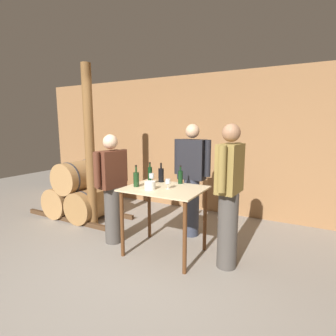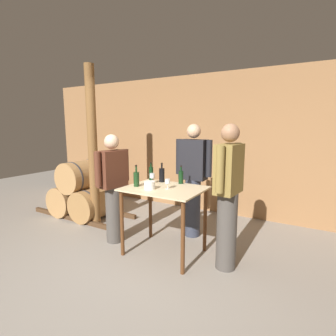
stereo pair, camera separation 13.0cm
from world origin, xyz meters
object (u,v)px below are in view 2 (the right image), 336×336
Objects in this scene: wooden_post at (93,148)px; wine_bottle_right at (181,177)px; wine_bottle_left at (136,179)px; person_host at (228,194)px; person_visitor_bearded at (193,178)px; wine_bottle_far_left at (151,173)px; wine_glass_near_left at (152,176)px; ice_bucket at (150,185)px; wine_glass_near_center at (168,182)px; wine_bottle_center at (162,175)px; person_visitor_with_scarf at (113,186)px.

wooden_post is 1.69m from wine_bottle_right.
person_host reaches higher than wine_bottle_left.
person_visitor_bearded is at bearing 14.47° from wooden_post.
wine_glass_near_left is at bearing -52.54° from wine_bottle_far_left.
ice_bucket is at bearing -61.98° from wine_glass_near_left.
wine_bottle_far_left is at bearing 144.41° from wine_glass_near_center.
wine_bottle_far_left is 0.97× the size of wine_bottle_center.
wine_glass_near_left is at bearing 175.26° from person_host.
person_host is (1.21, 0.16, -0.09)m from wine_bottle_left.
wine_bottle_right is 0.15× the size of person_visitor_bearded.
wine_bottle_left reaches higher than wine_bottle_right.
wine_bottle_right is 1.84× the size of ice_bucket.
wooden_post reaches higher than person_host.
wine_bottle_center reaches higher than wine_glass_near_center.
person_host reaches higher than wine_glass_near_left.
wooden_post is 1.69× the size of person_visitor_with_scarf.
wine_bottle_far_left is 2.10× the size of wine_glass_near_center.
person_visitor_with_scarf reaches higher than wine_bottle_right.
wine_bottle_left is 0.50m from person_visitor_with_scarf.
person_visitor_with_scarf is (-1.68, -0.11, -0.08)m from person_host.
person_host is at bearing 3.65° from person_visitor_with_scarf.
wine_bottle_far_left is 0.16× the size of person_visitor_bearded.
wine_glass_near_left is 0.08× the size of person_host.
person_visitor_bearded is at bearing 138.37° from person_host.
wine_glass_near_left is (0.14, -0.19, -0.00)m from wine_bottle_far_left.
wine_bottle_center is (1.36, 0.00, -0.33)m from wooden_post.
wine_glass_near_left is 0.61m from person_visitor_with_scarf.
wine_bottle_left reaches higher than wine_glass_near_left.
wine_bottle_center reaches higher than wine_bottle_right.
wine_bottle_center is 1.93× the size of wine_glass_near_left.
person_visitor_with_scarf reaches higher than wine_glass_near_left.
person_visitor_with_scarf is (-0.62, -0.35, -0.18)m from wine_bottle_center.
wine_glass_near_left is 1.13m from person_host.
person_visitor_with_scarf is (-0.90, -0.03, -0.16)m from wine_glass_near_center.
person_visitor_with_scarf is at bearing -176.35° from person_host.
person_host reaches higher than wine_bottle_center.
wine_bottle_center is 0.17m from wine_glass_near_left.
wine_bottle_right is at bearing -91.26° from person_visitor_bearded.
wooden_post reaches higher than wine_bottle_center.
person_host is at bearing -41.63° from person_visitor_bearded.
ice_bucket is (0.09, -0.45, -0.06)m from wine_bottle_center.
wine_glass_near_left reaches higher than wine_glass_near_center.
wine_bottle_far_left is 1.05× the size of wine_bottle_right.
wine_glass_near_left reaches higher than ice_bucket.
ice_bucket is (-0.20, -0.49, -0.05)m from wine_bottle_right.
wine_bottle_center reaches higher than ice_bucket.
person_visitor_bearded reaches higher than wine_glass_near_left.
wooden_post is at bearing 162.84° from ice_bucket.
wooden_post reaches higher than ice_bucket.
wine_bottle_left is at bearing -82.11° from wine_bottle_far_left.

